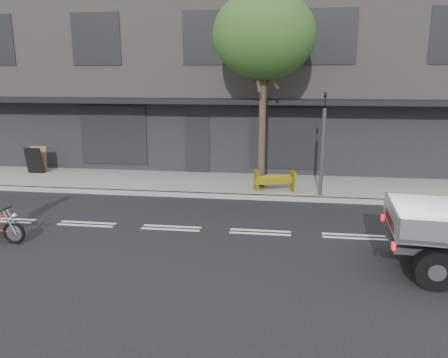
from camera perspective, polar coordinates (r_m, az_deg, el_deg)
ground at (r=11.94m, az=-6.91°, el=-6.39°), size 80.00×80.00×0.00m
sidewalk at (r=16.31m, az=-2.81°, el=-0.59°), size 32.00×3.20×0.15m
kerb at (r=14.79m, az=-3.93°, el=-2.08°), size 32.00×0.20×0.15m
building_main at (r=22.34m, az=0.22°, el=13.40°), size 26.00×10.00×8.00m
street_tree at (r=15.12m, az=5.25°, el=18.14°), size 3.40×3.40×6.74m
traffic_light_pole at (r=14.46m, az=12.74°, el=3.66°), size 0.12×0.12×3.50m
construction_barrier at (r=14.78m, az=6.62°, el=-0.36°), size 1.44×0.93×0.75m
sandwich_board at (r=19.07m, az=-23.56°, el=2.21°), size 0.69×0.47×1.06m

